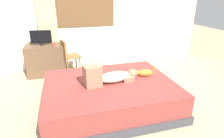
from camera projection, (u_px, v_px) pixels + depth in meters
name	position (u px, v px, depth m)	size (l,w,h in m)	color
ground_plane	(111.00, 106.00, 3.30)	(16.00, 16.00, 0.00)	tan
back_wall_with_window	(88.00, 11.00, 4.76)	(6.40, 0.14, 2.90)	silver
bed	(110.00, 95.00, 3.20)	(2.19, 1.66, 0.48)	#38383D
person_lying	(109.00, 76.00, 3.06)	(0.94, 0.37, 0.34)	#CCB299
cat	(144.00, 73.00, 3.31)	(0.36, 0.15, 0.21)	#C67A2D
desk	(47.00, 60.00, 4.53)	(0.90, 0.56, 0.74)	brown
tv_monitor	(41.00, 37.00, 4.31)	(0.48, 0.10, 0.35)	black
cup	(54.00, 44.00, 4.26)	(0.07, 0.07, 0.09)	#B23D38
chair_by_desk	(68.00, 55.00, 4.45)	(0.46, 0.46, 0.86)	brown
curtain_left	(47.00, 23.00, 4.50)	(0.44, 0.06, 2.40)	#ADCC75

